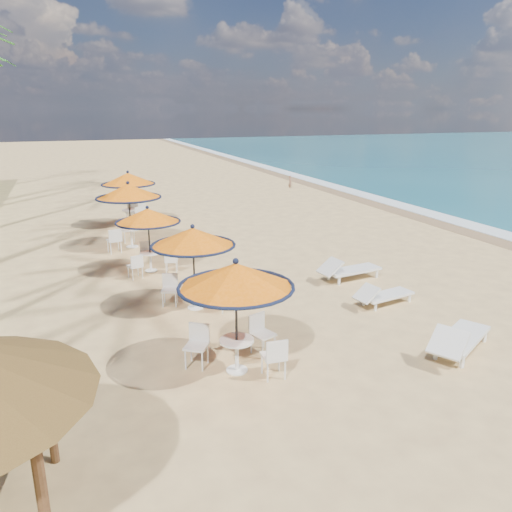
{
  "coord_description": "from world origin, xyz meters",
  "views": [
    {
      "loc": [
        -7.31,
        -8.54,
        5.01
      ],
      "look_at": [
        -2.79,
        3.51,
        1.2
      ],
      "focal_mm": 35.0,
      "sensor_mm": 36.0,
      "label": 1
    }
  ],
  "objects": [
    {
      "name": "station_3",
      "position": [
        -5.36,
        10.08,
        1.9
      ],
      "size": [
        2.39,
        2.39,
        2.49
      ],
      "color": "black",
      "rests_on": "ground"
    },
    {
      "name": "lounger_far",
      "position": [
        0.34,
        3.93,
        0.34
      ],
      "size": [
        2.1,
        0.89,
        0.73
      ],
      "rotation": [
        0.0,
        0.0,
        0.13
      ],
      "color": "silver",
      "rests_on": "ground"
    },
    {
      "name": "foam_strip",
      "position": [
        9.3,
        10.0,
        0.0
      ],
      "size": [
        1.2,
        140.0,
        0.04
      ],
      "primitive_type": "cube",
      "color": "white",
      "rests_on": "ground"
    },
    {
      "name": "station_1",
      "position": [
        -4.53,
        3.37,
        1.71
      ],
      "size": [
        2.16,
        2.16,
        2.25
      ],
      "color": "black",
      "rests_on": "ground"
    },
    {
      "name": "station_0",
      "position": [
        -4.52,
        -0.08,
        1.71
      ],
      "size": [
        2.25,
        2.25,
        2.34
      ],
      "color": "black",
      "rests_on": "ground"
    },
    {
      "name": "station_4",
      "position": [
        -4.83,
        13.88,
        1.78
      ],
      "size": [
        2.34,
        2.34,
        2.44
      ],
      "color": "black",
      "rests_on": "ground"
    },
    {
      "name": "person",
      "position": [
        6.24,
        21.21,
        0.44
      ],
      "size": [
        0.21,
        0.32,
        0.87
      ],
      "primitive_type": "imported",
      "rotation": [
        0.0,
        0.0,
        1.56
      ],
      "color": "#906249",
      "rests_on": "ground"
    },
    {
      "name": "ground",
      "position": [
        0.0,
        0.0,
        0.0
      ],
      "size": [
        160.0,
        160.0,
        0.0
      ],
      "primitive_type": "plane",
      "color": "tan",
      "rests_on": "ground"
    },
    {
      "name": "lounger_mid",
      "position": [
        0.14,
        1.83,
        0.29
      ],
      "size": [
        1.82,
        0.85,
        0.63
      ],
      "rotation": [
        0.0,
        0.0,
        0.18
      ],
      "color": "silver",
      "rests_on": "ground"
    },
    {
      "name": "lounger_near",
      "position": [
        0.05,
        -1.09,
        0.36
      ],
      "size": [
        2.19,
        1.65,
        0.77
      ],
      "rotation": [
        0.0,
        0.0,
        0.52
      ],
      "color": "silver",
      "rests_on": "ground"
    },
    {
      "name": "wetsand_band",
      "position": [
        8.4,
        10.0,
        0.0
      ],
      "size": [
        1.4,
        140.0,
        0.02
      ],
      "primitive_type": "cube",
      "color": "olive",
      "rests_on": "ground"
    },
    {
      "name": "station_2",
      "position": [
        -5.12,
        6.9,
        1.56
      ],
      "size": [
        2.04,
        2.04,
        2.13
      ],
      "color": "black",
      "rests_on": "ground"
    }
  ]
}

